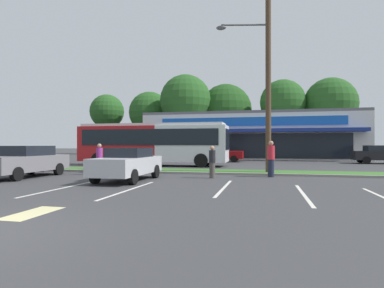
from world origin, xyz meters
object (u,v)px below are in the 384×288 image
object	(u,v)px
car_3	(128,164)
pedestrian_by_pole	(212,162)
pedestrian_near_bench	(99,159)
utility_pole	(266,64)
car_2	(140,153)
city_bus	(153,143)
bus_stop_bench	(36,163)
car_0	(221,154)
car_4	(25,161)
car_5	(381,154)
pedestrian_mid	(271,159)

from	to	relation	value
car_3	pedestrian_by_pole	world-z (taller)	pedestrian_by_pole
car_3	pedestrian_near_bench	size ratio (longest dim) A/B	2.61
utility_pole	car_2	bearing A→B (deg)	135.78
city_bus	bus_stop_bench	xyz separation A→B (m)	(-4.98, -6.89, -1.26)
car_0	pedestrian_near_bench	distance (m)	15.38
car_4	car_2	bearing A→B (deg)	-177.93
utility_pole	car_2	world-z (taller)	utility_pole
bus_stop_bench	pedestrian_near_bench	bearing A→B (deg)	169.07
car_5	pedestrian_mid	xyz separation A→B (m)	(-9.38, -13.78, 0.11)
city_bus	pedestrian_mid	distance (m)	11.25
car_4	pedestrian_near_bench	size ratio (longest dim) A/B	2.84
city_bus	pedestrian_near_bench	size ratio (longest dim) A/B	6.88
city_bus	bus_stop_bench	bearing A→B (deg)	-126.22
car_3	pedestrian_mid	bearing A→B (deg)	115.79
utility_pole	car_4	world-z (taller)	utility_pole
car_0	pedestrian_by_pole	distance (m)	15.15
pedestrian_mid	car_4	bearing A→B (deg)	-138.50
car_5	pedestrian_near_bench	size ratio (longest dim) A/B	2.69
bus_stop_bench	pedestrian_mid	xyz separation A→B (m)	(13.76, -0.09, 0.41)
car_3	pedestrian_by_pole	distance (m)	4.02
car_4	utility_pole	bearing A→B (deg)	110.83
bus_stop_bench	pedestrian_mid	distance (m)	13.77
bus_stop_bench	car_3	world-z (taller)	car_3
pedestrian_near_bench	pedestrian_by_pole	distance (m)	6.26
car_0	pedestrian_mid	bearing A→B (deg)	-72.31
car_3	pedestrian_mid	xyz separation A→B (m)	(6.37, 3.08, 0.14)
car_3	car_5	bearing A→B (deg)	136.95
bus_stop_bench	pedestrian_near_bench	distance (m)	4.82
bus_stop_bench	car_0	distance (m)	16.64
city_bus	pedestrian_near_bench	bearing A→B (deg)	-92.25
car_0	car_2	xyz separation A→B (m)	(-8.15, -0.28, 0.04)
car_4	car_3	bearing A→B (deg)	88.11
car_0	bus_stop_bench	bearing A→B (deg)	-124.19
city_bus	pedestrian_by_pole	distance (m)	10.20
car_0	pedestrian_mid	distance (m)	14.53
car_3	pedestrian_near_bench	distance (m)	3.49
city_bus	car_3	bearing A→B (deg)	-76.86
city_bus	car_3	world-z (taller)	city_bus
car_2	pedestrian_by_pole	bearing A→B (deg)	123.45
bus_stop_bench	car_2	size ratio (longest dim) A/B	0.34
car_2	pedestrian_near_bench	bearing A→B (deg)	103.77
car_4	bus_stop_bench	bearing A→B (deg)	-148.96
city_bus	pedestrian_by_pole	world-z (taller)	city_bus
car_0	car_3	distance (m)	17.03
car_5	pedestrian_by_pole	xyz separation A→B (m)	(-12.17, -15.00, -0.01)
utility_pole	pedestrian_near_bench	world-z (taller)	utility_pole
car_2	car_4	size ratio (longest dim) A/B	0.97
car_0	car_3	size ratio (longest dim) A/B	0.94
utility_pole	pedestrian_by_pole	bearing A→B (deg)	-132.45
car_4	pedestrian_mid	bearing A→B (deg)	103.58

